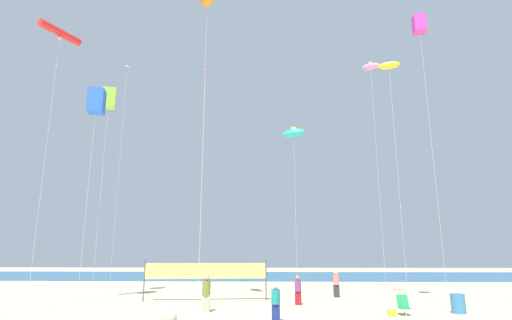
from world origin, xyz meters
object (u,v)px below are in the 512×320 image
object	(u,v)px
trash_barrel	(458,304)
kite_lime_box	(109,98)
beachgoer_teal_shirt	(276,301)
volleyball_net	(206,273)
kite_white_diamond	(126,82)
kite_magenta_diamond	(205,75)
kite_magenta_box	(419,25)
beachgoer_olive_shirt	(206,292)
beachgoer_plum_shirt	(298,289)
kite_yellow_inflatable	(389,66)
kite_pink_inflatable	(370,67)
folding_beach_chair	(404,305)
beach_handbag	(392,313)
kite_cyan_inflatable	(294,133)
kite_red_tube	(60,33)
kite_blue_box	(96,101)
beachgoer_coral_shirt	(336,283)

from	to	relation	value
trash_barrel	kite_lime_box	bearing A→B (deg)	165.59
beachgoer_teal_shirt	volleyball_net	xyz separation A→B (m)	(-4.09, 7.27, 0.78)
kite_white_diamond	kite_magenta_diamond	bearing A→B (deg)	-27.36
trash_barrel	kite_magenta_box	xyz separation A→B (m)	(-0.11, 0.84, 15.33)
beachgoer_olive_shirt	kite_lime_box	distance (m)	15.50
beachgoer_plum_shirt	kite_yellow_inflatable	xyz separation A→B (m)	(6.33, 1.04, 13.85)
volleyball_net	kite_magenta_diamond	distance (m)	17.30
kite_pink_inflatable	kite_magenta_diamond	distance (m)	13.59
trash_barrel	volleyball_net	distance (m)	13.60
beachgoer_plum_shirt	trash_barrel	distance (m)	7.94
folding_beach_chair	trash_barrel	xyz separation A→B (m)	(2.75, 0.60, -0.02)
beach_handbag	kite_magenta_diamond	bearing A→B (deg)	132.63
kite_cyan_inflatable	kite_lime_box	bearing A→B (deg)	-161.39
volleyball_net	kite_cyan_inflatable	bearing A→B (deg)	41.26
trash_barrel	kite_white_diamond	world-z (taller)	kite_white_diamond
kite_yellow_inflatable	kite_magenta_box	size ratio (longest dim) A/B	0.92
beachgoer_teal_shirt	kite_magenta_box	distance (m)	17.61
beachgoer_teal_shirt	kite_yellow_inflatable	size ratio (longest dim) A/B	0.10
folding_beach_chair	beach_handbag	world-z (taller)	folding_beach_chair
volleyball_net	kite_red_tube	bearing A→B (deg)	-150.77
beach_handbag	kite_magenta_box	size ratio (longest dim) A/B	0.02
kite_lime_box	beachgoer_plum_shirt	bearing A→B (deg)	-10.36
beachgoer_plum_shirt	kite_magenta_diamond	bearing A→B (deg)	-2.63
folding_beach_chair	kite_cyan_inflatable	size ratio (longest dim) A/B	0.07
kite_cyan_inflatable	kite_lime_box	world-z (taller)	kite_lime_box
kite_red_tube	kite_magenta_box	world-z (taller)	kite_magenta_box
beachgoer_plum_shirt	beachgoer_olive_shirt	xyz separation A→B (m)	(-4.66, -2.88, 0.11)
folding_beach_chair	beach_handbag	bearing A→B (deg)	178.31
kite_magenta_box	beachgoer_plum_shirt	bearing A→B (deg)	164.67
kite_white_diamond	kite_blue_box	bearing A→B (deg)	-75.57
beach_handbag	kite_blue_box	size ratio (longest dim) A/B	0.03
kite_pink_inflatable	kite_blue_box	bearing A→B (deg)	-165.50
trash_barrel	kite_cyan_inflatable	distance (m)	16.45
kite_red_tube	beach_handbag	bearing A→B (deg)	-2.87
beach_handbag	kite_lime_box	distance (m)	21.98
kite_blue_box	beachgoer_plum_shirt	bearing A→B (deg)	2.06
kite_white_diamond	kite_pink_inflatable	world-z (taller)	kite_white_diamond
beachgoer_olive_shirt	kite_yellow_inflatable	distance (m)	18.03
beach_handbag	kite_cyan_inflatable	bearing A→B (deg)	109.02
trash_barrel	kite_magenta_box	world-z (taller)	kite_magenta_box
kite_magenta_diamond	kite_magenta_box	size ratio (longest dim) A/B	1.12
kite_red_tube	kite_magenta_diamond	bearing A→B (deg)	59.25
kite_yellow_inflatable	kite_blue_box	distance (m)	18.77
kite_blue_box	beachgoer_teal_shirt	bearing A→B (deg)	-25.70
folding_beach_chair	beach_handbag	xyz separation A→B (m)	(-0.66, -0.37, -0.31)
kite_blue_box	kite_pink_inflatable	bearing A→B (deg)	14.50
beachgoer_teal_shirt	beachgoer_olive_shirt	size ratio (longest dim) A/B	0.90
beachgoer_coral_shirt	beach_handbag	bearing A→B (deg)	-151.25
kite_cyan_inflatable	folding_beach_chair	bearing A→B (deg)	-67.10
kite_yellow_inflatable	kite_pink_inflatable	size ratio (longest dim) A/B	0.91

